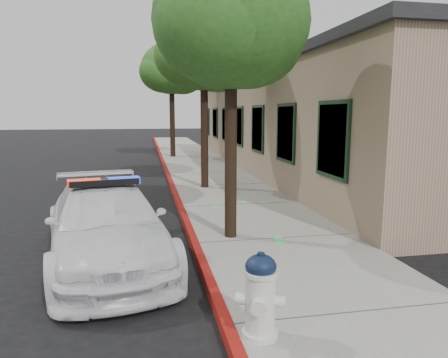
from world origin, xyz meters
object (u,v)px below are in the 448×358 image
Objects in this scene: police_car at (106,224)px; street_tree_far at (172,71)px; street_tree_near at (232,28)px; clapboard_building at (326,122)px; fire_hydrant at (260,295)px; street_tree_mid at (204,55)px.

street_tree_far is at bearing 71.80° from police_car.
clapboard_building is at bearing 55.90° from street_tree_near.
police_car is 5.15× the size of fire_hydrant.
police_car is 16.28m from street_tree_far.
clapboard_building reaches higher than fire_hydrant.
street_tree_near is at bearing 103.55° from fire_hydrant.
fire_hydrant is at bearing -117.26° from clapboard_building.
clapboard_building is 13.93m from fire_hydrant.
street_tree_far reaches higher than street_tree_near.
fire_hydrant is at bearing -94.66° from street_tree_mid.
police_car is 7.44m from street_tree_mid.
street_tree_far reaches higher than fire_hydrant.
police_car is 4.10m from street_tree_near.
street_tree_near reaches higher than police_car.
street_tree_near is at bearing -93.06° from street_tree_mid.
fire_hydrant is (-6.34, -12.31, -1.51)m from clapboard_building.
street_tree_near is at bearing 3.47° from police_car.
street_tree_far is (-0.07, 15.06, 0.70)m from street_tree_near.
street_tree_near is (2.28, 0.55, 3.36)m from police_car.
street_tree_mid reaches higher than fire_hydrant.
clapboard_building is 3.80× the size of street_tree_mid.
street_tree_far reaches higher than police_car.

